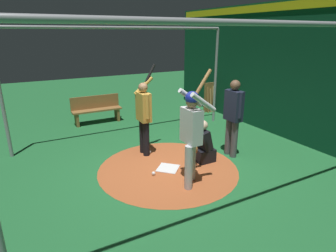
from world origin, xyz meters
name	(u,v)px	position (x,y,z in m)	size (l,w,h in m)	color
ground_plane	(168,169)	(0.00, 0.00, 0.00)	(26.70, 26.70, 0.00)	#216633
dirt_circle	(168,169)	(0.00, 0.00, 0.00)	(2.92, 2.92, 0.01)	#AD562D
home_plate	(168,168)	(0.00, 0.00, 0.01)	(0.42, 0.42, 0.01)	white
batter	(192,129)	(-0.09, 0.73, 1.08)	(0.68, 0.49, 2.12)	#B3B3B7
catcher	(203,146)	(-0.85, 0.03, 0.37)	(0.58, 0.40, 0.95)	black
umpire	(233,114)	(-1.61, 0.07, 0.99)	(0.22, 0.49, 1.76)	#4C4C51
visitor	(144,114)	(0.11, -0.95, 0.98)	(0.55, 0.49, 2.06)	black
back_wall	(299,73)	(-3.75, 0.00, 1.76)	(0.23, 10.70, 3.50)	#0C3D26
cage_frame	(168,71)	(0.00, 0.00, 2.04)	(5.85, 4.62, 2.87)	gray
bat_rack	(211,98)	(-3.50, -3.24, 0.50)	(0.58, 0.17, 1.05)	olive
bench	(97,109)	(0.45, -3.88, 0.44)	(1.52, 0.36, 0.85)	olive
baseball_0	(154,173)	(0.39, 0.11, 0.04)	(0.07, 0.07, 0.07)	white
baseball_1	(149,152)	(0.02, -0.89, 0.04)	(0.07, 0.07, 0.07)	white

